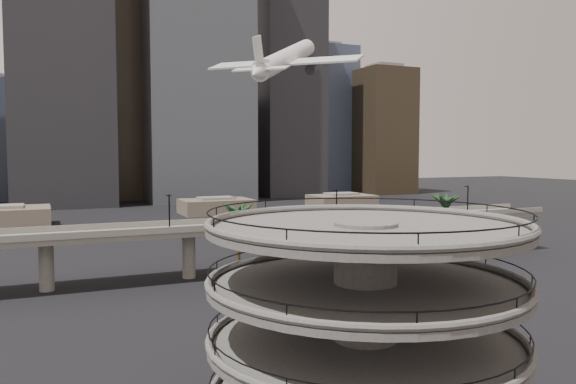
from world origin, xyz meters
name	(u,v)px	position (x,y,z in m)	size (l,w,h in m)	color
parking_ramp	(365,314)	(-13.00, -4.00, 9.84)	(22.20, 22.20, 17.35)	#534F4D
overpass	(250,231)	(0.00, 55.00, 7.34)	(130.00, 9.30, 14.70)	#69655D
palm_trees	(378,208)	(21.48, 47.47, 11.30)	(54.40, 18.40, 14.00)	#45301D
low_buildings	(178,209)	(6.89, 142.30, 2.86)	(135.00, 27.50, 6.80)	brown
skyline	(157,89)	(15.12, 217.08, 49.35)	(269.00, 86.00, 134.80)	#85795C
airborne_jet	(285,59)	(14.75, 73.28, 40.80)	(28.84, 29.59, 15.14)	silver
car_a	(348,340)	(-3.30, 15.04, 0.72)	(1.70, 4.23, 1.44)	#983C15
car_b	(356,307)	(4.10, 25.73, 0.81)	(1.72, 4.95, 1.63)	black
car_c	(516,303)	(24.84, 18.59, 0.84)	(2.34, 5.76, 1.67)	white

